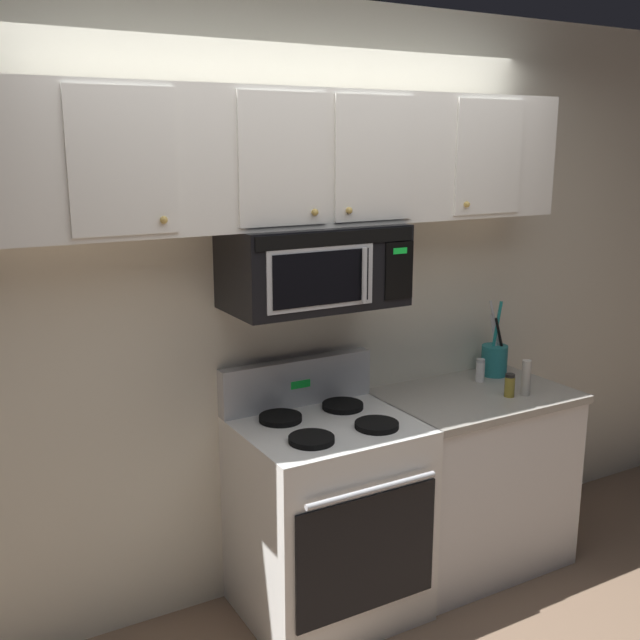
% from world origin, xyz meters
% --- Properties ---
extents(back_wall, '(5.20, 0.10, 2.70)m').
position_xyz_m(back_wall, '(0.00, 0.79, 1.35)').
color(back_wall, silver).
rests_on(back_wall, ground_plane).
extents(stove_range, '(0.76, 0.69, 1.12)m').
position_xyz_m(stove_range, '(0.00, 0.42, 0.47)').
color(stove_range, white).
rests_on(stove_range, ground_plane).
extents(over_range_microwave, '(0.76, 0.43, 0.35)m').
position_xyz_m(over_range_microwave, '(-0.00, 0.54, 1.58)').
color(over_range_microwave, black).
extents(upper_cabinets, '(2.50, 0.36, 0.55)m').
position_xyz_m(upper_cabinets, '(-0.00, 0.57, 2.02)').
color(upper_cabinets, white).
extents(counter_segment, '(0.93, 0.65, 0.90)m').
position_xyz_m(counter_segment, '(0.84, 0.43, 0.45)').
color(counter_segment, silver).
rests_on(counter_segment, ground_plane).
extents(utensil_crock_teal, '(0.13, 0.13, 0.40)m').
position_xyz_m(utensil_crock_teal, '(1.12, 0.60, 0.99)').
color(utensil_crock_teal, teal).
rests_on(utensil_crock_teal, counter_segment).
extents(salt_shaker, '(0.05, 0.05, 0.12)m').
position_xyz_m(salt_shaker, '(0.98, 0.55, 0.96)').
color(salt_shaker, white).
rests_on(salt_shaker, counter_segment).
extents(pepper_mill, '(0.04, 0.04, 0.17)m').
position_xyz_m(pepper_mill, '(1.02, 0.28, 0.99)').
color(pepper_mill, '#B7B2A8').
rests_on(pepper_mill, counter_segment).
extents(spice_jar, '(0.05, 0.05, 0.11)m').
position_xyz_m(spice_jar, '(0.94, 0.30, 0.96)').
color(spice_jar, olive).
rests_on(spice_jar, counter_segment).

